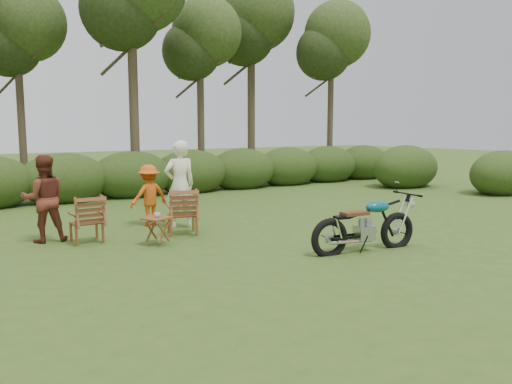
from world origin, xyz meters
TOP-DOWN VIEW (x-y plane):
  - ground at (0.00, 0.00)m, footprint 80.00×80.00m
  - tree_line at (0.50, 9.74)m, footprint 22.52×11.62m
  - motorcycle at (0.81, 0.15)m, footprint 2.05×1.05m
  - lawn_chair_right at (-1.16, 3.11)m, footprint 0.79×0.79m
  - lawn_chair_left at (-2.91, 3.44)m, footprint 0.60×0.60m
  - side_table at (-1.93, 2.52)m, footprint 0.60×0.56m
  - cup at (-1.92, 2.54)m, footprint 0.12×0.12m
  - adult_a at (-0.92, 3.70)m, footprint 0.69×0.48m
  - adult_b at (-3.53, 3.91)m, footprint 0.85×0.70m
  - child at (-1.35, 4.31)m, footprint 0.90×0.58m

SIDE VIEW (x-z plane):
  - ground at x=0.00m, z-range 0.00..0.00m
  - motorcycle at x=0.81m, z-range -0.56..0.56m
  - lawn_chair_right at x=-1.16m, z-range -0.45..0.45m
  - lawn_chair_left at x=-2.91m, z-range -0.43..0.43m
  - adult_a at x=-0.92m, z-range -0.91..0.91m
  - adult_b at x=-3.53m, z-range -0.80..0.80m
  - child at x=-1.35m, z-range -0.65..0.65m
  - side_table at x=-1.93m, z-range 0.00..0.50m
  - cup at x=-1.92m, z-range 0.50..0.59m
  - tree_line at x=0.50m, z-range -0.26..7.88m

